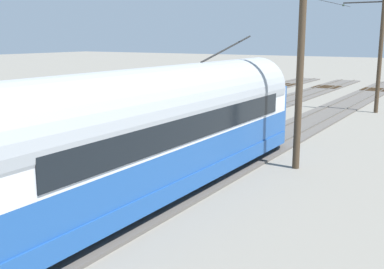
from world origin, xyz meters
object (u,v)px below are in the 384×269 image
object	(u,v)px
vintage_streetcar	(165,128)
catenary_pole_mid_near	(298,65)
catenary_pole_foreground	(379,53)
track_end_bumper	(253,106)
spare_tie_stack	(76,115)

from	to	relation	value
vintage_streetcar	catenary_pole_mid_near	bearing A→B (deg)	-116.30
vintage_streetcar	catenary_pole_foreground	distance (m)	22.30
catenary_pole_mid_near	track_end_bumper	distance (m)	15.11
catenary_pole_mid_near	track_end_bumper	size ratio (longest dim) A/B	4.41
catenary_pole_foreground	track_end_bumper	size ratio (longest dim) A/B	4.41
catenary_pole_foreground	catenary_pole_mid_near	xyz separation A→B (m)	(0.00, 16.73, 0.00)
track_end_bumper	vintage_streetcar	bearing A→B (deg)	105.04
catenary_pole_foreground	spare_tie_stack	xyz separation A→B (m)	(15.98, 12.91, -3.87)
catenary_pole_foreground	catenary_pole_mid_near	size ratio (longest dim) A/B	1.00
vintage_streetcar	track_end_bumper	world-z (taller)	vintage_streetcar
catenary_pole_mid_near	spare_tie_stack	size ratio (longest dim) A/B	3.31
catenary_pole_foreground	catenary_pole_mid_near	distance (m)	16.73
vintage_streetcar	catenary_pole_mid_near	distance (m)	6.23
catenary_pole_mid_near	spare_tie_stack	world-z (taller)	catenary_pole_mid_near
vintage_streetcar	catenary_pole_foreground	xyz separation A→B (m)	(-2.63, -22.06, 1.87)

